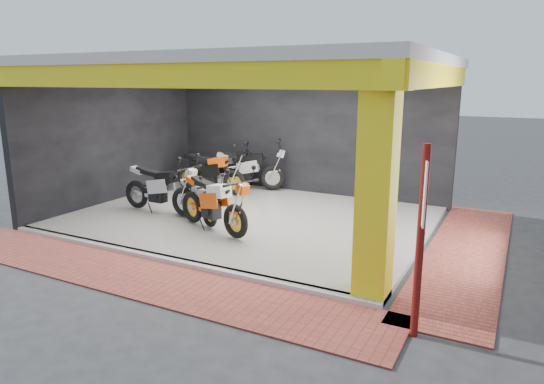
{
  "coord_description": "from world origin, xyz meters",
  "views": [
    {
      "loc": [
        5.56,
        -7.48,
        3.24
      ],
      "look_at": [
        0.91,
        1.43,
        0.9
      ],
      "focal_mm": 32.0,
      "sensor_mm": 36.0,
      "label": 1
    }
  ],
  "objects": [
    {
      "name": "back_wall",
      "position": [
        0.0,
        5.1,
        1.75
      ],
      "size": [
        8.2,
        0.2,
        3.5
      ],
      "primitive_type": "cube",
      "color": "black",
      "rests_on": "ground"
    },
    {
      "name": "moto_row_c",
      "position": [
        -1.41,
        3.63,
        0.81
      ],
      "size": [
        2.36,
        1.01,
        1.41
      ],
      "primitive_type": null,
      "rotation": [
        0.0,
        0.0,
        0.07
      ],
      "color": "black",
      "rests_on": "showroom_floor"
    },
    {
      "name": "moto_hero",
      "position": [
        0.61,
        0.42,
        0.82
      ],
      "size": [
        2.5,
        1.6,
        1.44
      ],
      "primitive_type": null,
      "rotation": [
        0.0,
        0.0,
        -0.34
      ],
      "color": "#EC4C09",
      "rests_on": "showroom_floor"
    },
    {
      "name": "left_wall",
      "position": [
        -4.1,
        2.0,
        1.75
      ],
      "size": [
        0.2,
        6.2,
        3.5
      ],
      "primitive_type": "cube",
      "color": "black",
      "rests_on": "ground"
    },
    {
      "name": "floor_kerb",
      "position": [
        0.0,
        -1.02,
        0.05
      ],
      "size": [
        8.0,
        0.2,
        0.1
      ],
      "primitive_type": "cube",
      "color": "silver",
      "rests_on": "ground"
    },
    {
      "name": "header_beam_right",
      "position": [
        4.0,
        2.0,
        3.3
      ],
      "size": [
        0.3,
        6.4,
        0.4
      ],
      "primitive_type": "cube",
      "color": "yellow",
      "rests_on": "corner_column"
    },
    {
      "name": "signpost",
      "position": [
        4.55,
        -1.58,
        1.37
      ],
      "size": [
        0.12,
        0.34,
        2.51
      ],
      "rotation": [
        0.0,
        0.0,
        0.29
      ],
      "color": "#60110E",
      "rests_on": "ground"
    },
    {
      "name": "moto_row_e",
      "position": [
        -1.82,
        4.64,
        0.75
      ],
      "size": [
        2.24,
        1.65,
        1.29
      ],
      "primitive_type": null,
      "rotation": [
        0.0,
        0.0,
        0.47
      ],
      "color": "black",
      "rests_on": "showroom_floor"
    },
    {
      "name": "paver_right",
      "position": [
        4.8,
        2.0,
        0.01
      ],
      "size": [
        1.4,
        7.0,
        0.03
      ],
      "primitive_type": "cube",
      "color": "#9B3F32",
      "rests_on": "ground"
    },
    {
      "name": "paver_front",
      "position": [
        0.0,
        -1.8,
        0.01
      ],
      "size": [
        9.0,
        1.4,
        0.03
      ],
      "primitive_type": "cube",
      "color": "#9B3F32",
      "rests_on": "ground"
    },
    {
      "name": "corner_column",
      "position": [
        3.75,
        -0.75,
        1.75
      ],
      "size": [
        0.5,
        0.5,
        3.5
      ],
      "primitive_type": "cube",
      "color": "yellow",
      "rests_on": "ground"
    },
    {
      "name": "moto_row_b",
      "position": [
        -1.28,
        1.21,
        0.81
      ],
      "size": [
        2.37,
        0.97,
        1.42
      ],
      "primitive_type": null,
      "rotation": [
        0.0,
        0.0,
        -0.05
      ],
      "color": "#ACAEB4",
      "rests_on": "showroom_floor"
    },
    {
      "name": "showroom_floor",
      "position": [
        0.0,
        2.0,
        0.05
      ],
      "size": [
        8.0,
        6.0,
        0.1
      ],
      "primitive_type": "cube",
      "color": "silver",
      "rests_on": "ground"
    },
    {
      "name": "showroom_ceiling",
      "position": [
        0.0,
        2.0,
        3.6
      ],
      "size": [
        8.4,
        6.4,
        0.2
      ],
      "primitive_type": "cube",
      "color": "beige",
      "rests_on": "corner_column"
    },
    {
      "name": "header_beam_front",
      "position": [
        0.0,
        -1.0,
        3.3
      ],
      "size": [
        8.4,
        0.3,
        0.4
      ],
      "primitive_type": "cube",
      "color": "yellow",
      "rests_on": "corner_column"
    },
    {
      "name": "ground",
      "position": [
        0.0,
        0.0,
        0.0
      ],
      "size": [
        80.0,
        80.0,
        0.0
      ],
      "primitive_type": "plane",
      "color": "#2D2D30",
      "rests_on": "ground"
    },
    {
      "name": "moto_row_a",
      "position": [
        -0.29,
        0.82,
        0.67
      ],
      "size": [
        1.99,
        1.48,
        1.15
      ],
      "primitive_type": null,
      "rotation": [
        0.0,
        0.0,
        -0.47
      ],
      "color": "#9B9DA2",
      "rests_on": "showroom_floor"
    },
    {
      "name": "moto_row_d",
      "position": [
        -0.76,
        4.65,
        0.82
      ],
      "size": [
        2.51,
        1.66,
        1.44
      ],
      "primitive_type": null,
      "rotation": [
        0.0,
        0.0,
        0.37
      ],
      "color": "#ADB0B5",
      "rests_on": "showroom_floor"
    }
  ]
}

